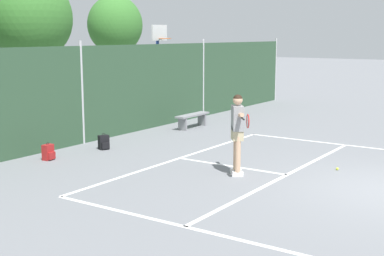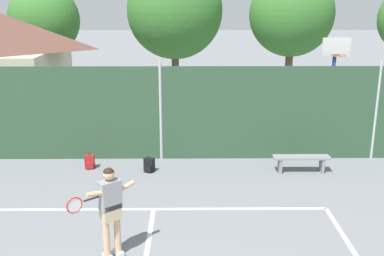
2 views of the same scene
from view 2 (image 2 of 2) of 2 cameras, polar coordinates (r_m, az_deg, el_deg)
chainlink_fence at (r=13.96m, az=-3.87°, el=1.78°), size 26.09×0.09×3.01m
basketball_hoop at (r=15.90m, az=17.03°, el=6.14°), size 0.90×0.67×3.55m
treeline_backdrop at (r=22.89m, az=-9.76°, el=13.64°), size 27.02×4.67×6.61m
tennis_player at (r=8.91m, az=-10.09°, el=-9.33°), size 1.10×1.02×1.85m
backpack_red at (r=13.83m, az=-12.48°, el=-4.11°), size 0.30×0.27×0.46m
backpack_black at (r=13.31m, az=-5.30°, el=-4.59°), size 0.33×0.32×0.46m
courtside_bench at (r=13.52m, az=13.30°, el=-3.88°), size 1.60×0.36×0.48m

